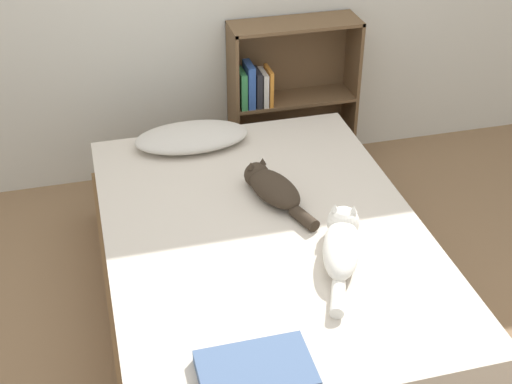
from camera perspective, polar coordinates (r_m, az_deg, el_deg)
ground_plane at (r=3.56m, az=0.63°, el=-9.44°), size 8.00×8.00×0.00m
bed at (r=3.39m, az=0.66°, el=-6.39°), size 1.47×2.05×0.50m
pillow at (r=3.86m, az=-5.16°, el=4.41°), size 0.61×0.33×0.10m
cat_light at (r=3.06m, az=6.87°, el=-4.08°), size 0.32×0.58×0.17m
cat_dark at (r=3.40m, az=1.30°, el=0.39°), size 0.28×0.51×0.15m
bookshelf at (r=4.44m, az=2.39°, el=7.88°), size 0.77×0.26×0.97m
blanket_fold at (r=2.57m, az=-0.02°, el=-14.14°), size 0.40×0.26×0.05m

